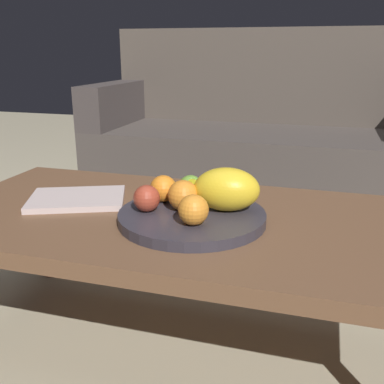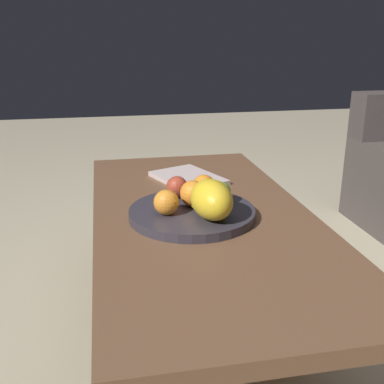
{
  "view_description": "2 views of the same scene",
  "coord_description": "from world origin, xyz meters",
  "px_view_note": "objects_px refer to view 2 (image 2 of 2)",
  "views": [
    {
      "loc": [
        0.32,
        -1.0,
        0.79
      ],
      "look_at": [
        0.03,
        -0.04,
        0.47
      ],
      "focal_mm": 41.91,
      "sensor_mm": 36.0,
      "label": 1
    },
    {
      "loc": [
        1.22,
        -0.27,
        0.89
      ],
      "look_at": [
        0.03,
        -0.04,
        0.47
      ],
      "focal_mm": 43.55,
      "sensor_mm": 36.0,
      "label": 2
    }
  ],
  "objects_px": {
    "coffee_table": "(203,225)",
    "melon_large_front": "(211,199)",
    "apple_left": "(177,187)",
    "orange_right": "(166,202)",
    "banana_bunch": "(209,198)",
    "fruit_bowl": "(192,213)",
    "apple_front": "(220,193)",
    "orange_left": "(193,193)",
    "magazine": "(188,178)",
    "orange_front": "(204,186)"
  },
  "relations": [
    {
      "from": "apple_front",
      "to": "banana_bunch",
      "type": "distance_m",
      "value": 0.04
    },
    {
      "from": "orange_right",
      "to": "banana_bunch",
      "type": "height_order",
      "value": "orange_right"
    },
    {
      "from": "fruit_bowl",
      "to": "orange_right",
      "type": "bearing_deg",
      "value": -71.37
    },
    {
      "from": "coffee_table",
      "to": "magazine",
      "type": "relative_size",
      "value": 5.14
    },
    {
      "from": "coffee_table",
      "to": "orange_left",
      "type": "bearing_deg",
      "value": -80.03
    },
    {
      "from": "fruit_bowl",
      "to": "orange_left",
      "type": "xyz_separation_m",
      "value": [
        -0.02,
        0.01,
        0.05
      ]
    },
    {
      "from": "melon_large_front",
      "to": "banana_bunch",
      "type": "bearing_deg",
      "value": 171.32
    },
    {
      "from": "orange_left",
      "to": "apple_front",
      "type": "bearing_deg",
      "value": 92.93
    },
    {
      "from": "orange_front",
      "to": "apple_front",
      "type": "height_order",
      "value": "orange_front"
    },
    {
      "from": "orange_front",
      "to": "banana_bunch",
      "type": "xyz_separation_m",
      "value": [
        0.08,
        -0.0,
        -0.01
      ]
    },
    {
      "from": "orange_right",
      "to": "banana_bunch",
      "type": "xyz_separation_m",
      "value": [
        -0.04,
        0.13,
        -0.01
      ]
    },
    {
      "from": "fruit_bowl",
      "to": "apple_front",
      "type": "xyz_separation_m",
      "value": [
        -0.03,
        0.09,
        0.04
      ]
    },
    {
      "from": "orange_left",
      "to": "banana_bunch",
      "type": "relative_size",
      "value": 0.48
    },
    {
      "from": "melon_large_front",
      "to": "orange_right",
      "type": "distance_m",
      "value": 0.12
    },
    {
      "from": "apple_left",
      "to": "orange_right",
      "type": "bearing_deg",
      "value": -21.25
    },
    {
      "from": "melon_large_front",
      "to": "orange_left",
      "type": "distance_m",
      "value": 0.11
    },
    {
      "from": "orange_right",
      "to": "orange_front",
      "type": "bearing_deg",
      "value": 132.12
    },
    {
      "from": "orange_left",
      "to": "orange_right",
      "type": "relative_size",
      "value": 1.08
    },
    {
      "from": "fruit_bowl",
      "to": "apple_front",
      "type": "bearing_deg",
      "value": 108.15
    },
    {
      "from": "orange_front",
      "to": "apple_front",
      "type": "xyz_separation_m",
      "value": [
        0.06,
        0.03,
        -0.0
      ]
    },
    {
      "from": "coffee_table",
      "to": "orange_right",
      "type": "relative_size",
      "value": 18.68
    },
    {
      "from": "fruit_bowl",
      "to": "banana_bunch",
      "type": "xyz_separation_m",
      "value": [
        -0.01,
        0.05,
        0.04
      ]
    },
    {
      "from": "melon_large_front",
      "to": "fruit_bowl",
      "type": "bearing_deg",
      "value": -154.17
    },
    {
      "from": "melon_large_front",
      "to": "orange_right",
      "type": "relative_size",
      "value": 2.29
    },
    {
      "from": "apple_left",
      "to": "coffee_table",
      "type": "bearing_deg",
      "value": 39.3
    },
    {
      "from": "melon_large_front",
      "to": "orange_right",
      "type": "height_order",
      "value": "melon_large_front"
    },
    {
      "from": "orange_left",
      "to": "apple_left",
      "type": "distance_m",
      "value": 0.09
    },
    {
      "from": "apple_front",
      "to": "magazine",
      "type": "relative_size",
      "value": 0.26
    },
    {
      "from": "melon_large_front",
      "to": "orange_front",
      "type": "height_order",
      "value": "melon_large_front"
    },
    {
      "from": "melon_large_front",
      "to": "banana_bunch",
      "type": "relative_size",
      "value": 1.03
    },
    {
      "from": "magazine",
      "to": "banana_bunch",
      "type": "bearing_deg",
      "value": -23.2
    },
    {
      "from": "orange_right",
      "to": "apple_front",
      "type": "height_order",
      "value": "orange_right"
    },
    {
      "from": "coffee_table",
      "to": "orange_right",
      "type": "bearing_deg",
      "value": -63.92
    },
    {
      "from": "orange_right",
      "to": "apple_left",
      "type": "relative_size",
      "value": 1.07
    },
    {
      "from": "apple_left",
      "to": "melon_large_front",
      "type": "bearing_deg",
      "value": 18.72
    },
    {
      "from": "melon_large_front",
      "to": "apple_front",
      "type": "distance_m",
      "value": 0.12
    },
    {
      "from": "apple_left",
      "to": "banana_bunch",
      "type": "relative_size",
      "value": 0.42
    },
    {
      "from": "coffee_table",
      "to": "melon_large_front",
      "type": "xyz_separation_m",
      "value": [
        0.11,
        -0.0,
        0.12
      ]
    },
    {
      "from": "orange_front",
      "to": "apple_front",
      "type": "relative_size",
      "value": 1.06
    },
    {
      "from": "melon_large_front",
      "to": "orange_front",
      "type": "xyz_separation_m",
      "value": [
        -0.17,
        0.02,
        -0.02
      ]
    },
    {
      "from": "orange_left",
      "to": "magazine",
      "type": "height_order",
      "value": "orange_left"
    },
    {
      "from": "coffee_table",
      "to": "apple_left",
      "type": "relative_size",
      "value": 19.95
    },
    {
      "from": "coffee_table",
      "to": "orange_front",
      "type": "distance_m",
      "value": 0.12
    },
    {
      "from": "magazine",
      "to": "orange_right",
      "type": "bearing_deg",
      "value": -41.97
    },
    {
      "from": "coffee_table",
      "to": "fruit_bowl",
      "type": "bearing_deg",
      "value": -51.36
    },
    {
      "from": "coffee_table",
      "to": "magazine",
      "type": "height_order",
      "value": "magazine"
    },
    {
      "from": "fruit_bowl",
      "to": "apple_front",
      "type": "distance_m",
      "value": 0.1
    },
    {
      "from": "apple_left",
      "to": "magazine",
      "type": "height_order",
      "value": "apple_left"
    },
    {
      "from": "coffee_table",
      "to": "melon_large_front",
      "type": "bearing_deg",
      "value": -0.37
    },
    {
      "from": "coffee_table",
      "to": "banana_bunch",
      "type": "height_order",
      "value": "banana_bunch"
    }
  ]
}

